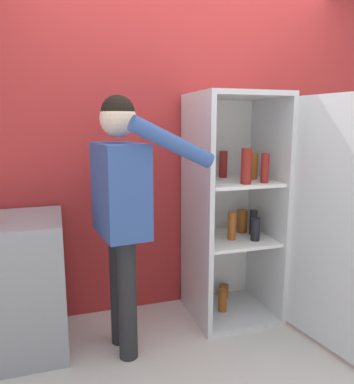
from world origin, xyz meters
TOP-DOWN VIEW (x-y plane):
  - ground_plane at (0.00, 0.00)m, footprint 12.00×12.00m
  - wall_back at (0.00, 0.98)m, footprint 7.00×0.06m
  - refrigerator at (0.38, 0.54)m, footprint 0.76×1.22m
  - person at (-0.58, 0.40)m, footprint 0.69×0.61m
  - counter at (-1.26, 0.62)m, footprint 0.64×0.62m

SIDE VIEW (x-z plane):
  - ground_plane at x=0.00m, z-range 0.00..0.00m
  - counter at x=-1.26m, z-range 0.00..0.88m
  - refrigerator at x=0.38m, z-range 0.00..1.68m
  - person at x=-0.58m, z-range 0.21..1.85m
  - wall_back at x=0.00m, z-range 0.00..2.55m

